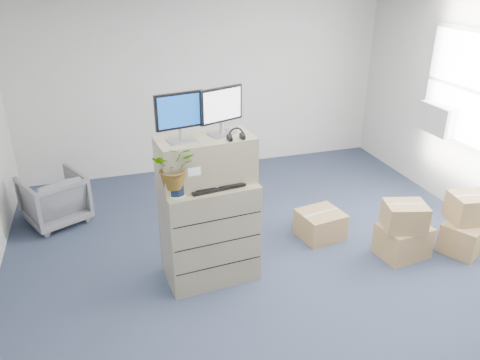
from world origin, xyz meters
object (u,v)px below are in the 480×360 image
at_px(monitor_right, 221,108).
at_px(water_bottle, 212,168).
at_px(potted_plant, 175,172).
at_px(filing_cabinet_lower, 209,231).
at_px(monitor_left, 180,115).
at_px(office_chair, 54,197).
at_px(keyboard, 216,186).

height_order(monitor_right, water_bottle, monitor_right).
bearing_deg(potted_plant, filing_cabinet_lower, 24.67).
bearing_deg(monitor_right, potted_plant, -175.89).
xyz_separation_m(filing_cabinet_lower, monitor_right, (0.18, 0.09, 1.32)).
xyz_separation_m(monitor_left, potted_plant, (-0.11, -0.17, -0.51)).
height_order(filing_cabinet_lower, potted_plant, potted_plant).
distance_m(potted_plant, office_chair, 2.56).
distance_m(filing_cabinet_lower, monitor_left, 1.34).
distance_m(filing_cabinet_lower, monitor_right, 1.33).
distance_m(water_bottle, potted_plant, 0.47).
height_order(monitor_left, keyboard, monitor_left).
bearing_deg(filing_cabinet_lower, potted_plant, -160.11).
relative_size(keyboard, office_chair, 0.76).
xyz_separation_m(filing_cabinet_lower, water_bottle, (0.06, 0.04, 0.71)).
bearing_deg(monitor_right, water_bottle, -178.07).
distance_m(monitor_right, keyboard, 0.77).
bearing_deg(water_bottle, potted_plant, -154.38).
bearing_deg(monitor_left, potted_plant, -133.73).
xyz_separation_m(water_bottle, office_chair, (-1.75, 1.75, -0.91)).
relative_size(monitor_left, keyboard, 0.86).
height_order(filing_cabinet_lower, monitor_left, monitor_left).
bearing_deg(water_bottle, monitor_left, -174.04).
xyz_separation_m(filing_cabinet_lower, office_chair, (-1.69, 1.78, -0.19)).
bearing_deg(keyboard, monitor_left, 152.90).
height_order(keyboard, potted_plant, potted_plant).
relative_size(filing_cabinet_lower, monitor_right, 2.34).
height_order(filing_cabinet_lower, office_chair, filing_cabinet_lower).
xyz_separation_m(keyboard, office_chair, (-1.75, 1.88, -0.77)).
bearing_deg(monitor_right, office_chair, 116.92).
bearing_deg(monitor_right, monitor_left, 170.10).
height_order(keyboard, office_chair, keyboard).
height_order(monitor_left, monitor_right, same).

